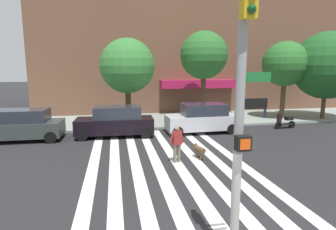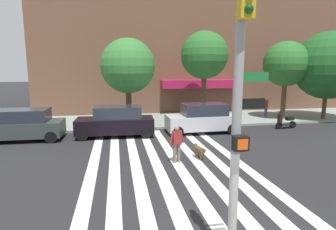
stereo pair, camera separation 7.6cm
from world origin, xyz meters
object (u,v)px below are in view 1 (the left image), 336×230
at_px(parked_car_near_curb, 19,125).
at_px(dog_on_leash, 199,149).
at_px(parked_car_behind_first, 116,122).
at_px(traffic_light_pole, 242,101).
at_px(pedestrian_bystander, 265,106).
at_px(street_tree_middle, 204,56).
at_px(street_tree_further, 285,64).
at_px(parked_car_third_in_line, 202,118).
at_px(street_tree_nearest, 127,66).
at_px(street_tree_furthest, 327,66).
at_px(parked_scooter, 285,122).
at_px(pedestrian_dog_walker, 177,142).

distance_m(parked_car_near_curb, dog_on_leash, 10.45).
bearing_deg(parked_car_near_curb, parked_car_behind_first, -0.01).
relative_size(traffic_light_pole, pedestrian_bystander, 3.54).
xyz_separation_m(street_tree_middle, pedestrian_bystander, (5.30, 0.14, -3.95)).
height_order(street_tree_further, pedestrian_bystander, street_tree_further).
bearing_deg(parked_car_near_curb, parked_car_third_in_line, 0.01).
bearing_deg(street_tree_nearest, street_tree_furthest, -0.57).
distance_m(parked_scooter, street_tree_nearest, 11.48).
height_order(parked_car_third_in_line, street_tree_middle, street_tree_middle).
distance_m(traffic_light_pole, parked_car_behind_first, 12.50).
relative_size(street_tree_furthest, dog_on_leash, 6.76).
height_order(pedestrian_dog_walker, dog_on_leash, pedestrian_dog_walker).
relative_size(parked_car_near_curb, parked_car_behind_first, 1.04).
relative_size(traffic_light_pole, pedestrian_dog_walker, 3.54).
height_order(parked_car_near_curb, parked_car_behind_first, parked_car_behind_first).
bearing_deg(parked_car_near_curb, street_tree_furthest, 5.85).
xyz_separation_m(pedestrian_dog_walker, dog_on_leash, (1.11, 0.30, -0.48)).
distance_m(street_tree_further, pedestrian_dog_walker, 13.80).
relative_size(parked_car_third_in_line, dog_on_leash, 4.49).
distance_m(parked_car_third_in_line, street_tree_furthest, 11.52).
bearing_deg(parked_car_behind_first, street_tree_further, 12.59).
bearing_deg(street_tree_further, parked_car_behind_first, -167.41).
relative_size(parked_car_near_curb, street_tree_nearest, 0.82).
relative_size(parked_car_third_in_line, street_tree_middle, 0.67).
xyz_separation_m(traffic_light_pole, parked_car_behind_first, (-2.29, 12.01, -2.61)).
bearing_deg(pedestrian_bystander, street_tree_middle, -178.53).
distance_m(street_tree_furthest, dog_on_leash, 14.98).
height_order(parked_car_behind_first, street_tree_furthest, street_tree_furthest).
xyz_separation_m(parked_car_behind_first, street_tree_nearest, (0.90, 2.37, 3.33)).
bearing_deg(street_tree_furthest, dog_on_leash, -149.89).
xyz_separation_m(street_tree_nearest, street_tree_middle, (5.67, 0.86, 0.78)).
bearing_deg(street_tree_middle, street_tree_furthest, -6.01).
distance_m(parked_car_near_curb, street_tree_furthest, 22.05).
bearing_deg(parked_car_third_in_line, street_tree_further, 20.92).
height_order(parked_car_behind_first, pedestrian_dog_walker, parked_car_behind_first).
bearing_deg(street_tree_middle, pedestrian_dog_walker, -114.85).
bearing_deg(street_tree_nearest, traffic_light_pole, -84.46).
distance_m(parked_car_behind_first, street_tree_further, 13.87).
bearing_deg(parked_scooter, pedestrian_dog_walker, -148.80).
xyz_separation_m(street_tree_further, street_tree_furthest, (3.14, -0.70, -0.10)).
height_order(parked_car_third_in_line, street_tree_nearest, street_tree_nearest).
xyz_separation_m(parked_car_third_in_line, pedestrian_bystander, (6.43, 3.37, 0.15)).
xyz_separation_m(parked_car_near_curb, dog_on_leash, (9.14, -5.04, -0.45)).
bearing_deg(pedestrian_bystander, street_tree_nearest, -174.79).
distance_m(parked_scooter, pedestrian_bystander, 3.40).
height_order(parked_car_behind_first, street_tree_nearest, street_tree_nearest).
xyz_separation_m(traffic_light_pole, parked_car_near_curb, (-7.72, 12.01, -2.63)).
bearing_deg(street_tree_furthest, parked_car_third_in_line, -168.38).
xyz_separation_m(street_tree_nearest, pedestrian_bystander, (10.98, 1.00, -3.17)).
height_order(dog_on_leash, pedestrian_bystander, pedestrian_bystander).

